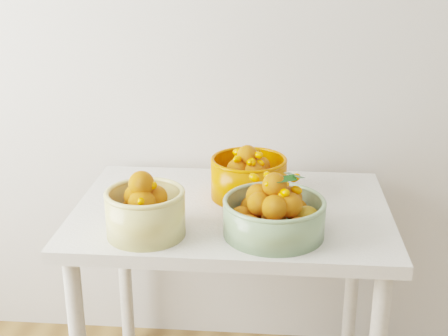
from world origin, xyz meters
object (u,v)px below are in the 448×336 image
(bowl_cream, at_px, (145,211))
(bowl_orange, at_px, (248,176))
(bowl_green, at_px, (274,213))
(table, at_px, (232,234))

(bowl_cream, xyz_separation_m, bowl_orange, (0.28, 0.31, -0.00))
(bowl_green, relative_size, bowl_orange, 1.19)
(bowl_green, height_order, bowl_orange, bowl_green)
(table, distance_m, bowl_green, 0.28)
(bowl_cream, bearing_deg, table, 43.00)
(bowl_green, xyz_separation_m, bowl_orange, (-0.09, 0.28, 0.01))
(bowl_cream, relative_size, bowl_orange, 0.96)
(table, xyz_separation_m, bowl_cream, (-0.23, -0.22, 0.17))
(table, distance_m, bowl_cream, 0.36)
(bowl_cream, distance_m, bowl_green, 0.37)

